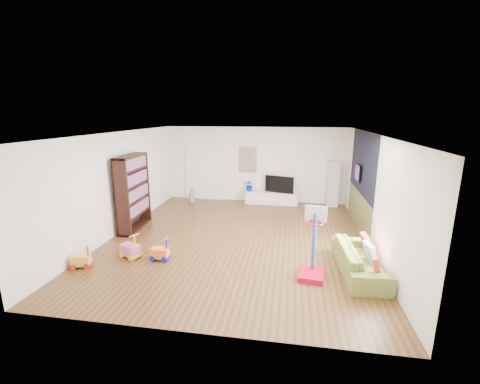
% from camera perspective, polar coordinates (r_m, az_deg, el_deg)
% --- Properties ---
extents(floor, '(6.50, 7.50, 0.00)m').
position_cam_1_polar(floor, '(8.45, -0.44, -8.24)').
color(floor, brown).
rests_on(floor, ground).
extents(ceiling, '(6.50, 7.50, 0.00)m').
position_cam_1_polar(ceiling, '(7.84, -0.48, 10.36)').
color(ceiling, white).
rests_on(ceiling, ground).
extents(wall_back, '(6.50, 0.00, 2.70)m').
position_cam_1_polar(wall_back, '(11.68, 2.67, 4.86)').
color(wall_back, white).
rests_on(wall_back, ground).
extents(wall_front, '(6.50, 0.00, 2.70)m').
position_cam_1_polar(wall_front, '(4.56, -8.59, -9.98)').
color(wall_front, silver).
rests_on(wall_front, ground).
extents(wall_left, '(0.00, 7.50, 2.70)m').
position_cam_1_polar(wall_left, '(9.16, -20.95, 1.41)').
color(wall_left, silver).
rests_on(wall_left, ground).
extents(wall_right, '(0.00, 7.50, 2.70)m').
position_cam_1_polar(wall_right, '(8.16, 22.66, -0.19)').
color(wall_right, white).
rests_on(wall_right, ground).
extents(navy_accent, '(0.01, 3.20, 1.70)m').
position_cam_1_polar(navy_accent, '(9.40, 20.97, 4.82)').
color(navy_accent, black).
rests_on(navy_accent, wall_right).
extents(olive_wainscot, '(0.01, 3.20, 1.00)m').
position_cam_1_polar(olive_wainscot, '(9.69, 20.29, -3.07)').
color(olive_wainscot, brown).
rests_on(olive_wainscot, wall_right).
extents(doorway, '(1.45, 0.06, 2.10)m').
position_cam_1_polar(doorway, '(12.06, -6.39, 3.63)').
color(doorway, white).
rests_on(doorway, ground).
extents(painting_back, '(0.62, 0.06, 0.92)m').
position_cam_1_polar(painting_back, '(11.65, 1.43, 5.83)').
color(painting_back, gold).
rests_on(painting_back, wall_back).
extents(artwork_right, '(0.04, 0.56, 0.46)m').
position_cam_1_polar(artwork_right, '(9.63, 20.21, 3.27)').
color(artwork_right, '#7F3F8C').
rests_on(artwork_right, wall_right).
extents(media_console, '(1.86, 0.48, 0.43)m').
position_cam_1_polar(media_console, '(11.58, 5.62, -1.02)').
color(media_console, silver).
rests_on(media_console, ground).
extents(tall_cabinet, '(0.38, 0.38, 1.60)m').
position_cam_1_polar(tall_cabinet, '(11.56, 16.21, 1.43)').
color(tall_cabinet, silver).
rests_on(tall_cabinet, ground).
extents(bookshelf, '(0.45, 1.44, 2.08)m').
position_cam_1_polar(bookshelf, '(9.33, -18.45, -0.11)').
color(bookshelf, black).
rests_on(bookshelf, ground).
extents(sofa, '(0.87, 1.97, 0.56)m').
position_cam_1_polar(sofa, '(7.09, 20.49, -11.22)').
color(sofa, olive).
rests_on(sofa, ground).
extents(basketball_hoop, '(0.57, 0.66, 1.43)m').
position_cam_1_polar(basketball_hoop, '(6.46, 12.90, -8.97)').
color(basketball_hoop, '#B50526').
rests_on(basketball_hoop, ground).
extents(ride_on_yellow, '(0.42, 0.31, 0.50)m').
position_cam_1_polar(ride_on_yellow, '(7.65, -26.50, -10.22)').
color(ride_on_yellow, gold).
rests_on(ride_on_yellow, ground).
extents(ride_on_orange, '(0.39, 0.25, 0.52)m').
position_cam_1_polar(ride_on_orange, '(7.41, -14.12, -9.79)').
color(ride_on_orange, orange).
rests_on(ride_on_orange, ground).
extents(ride_on_pink, '(0.51, 0.42, 0.58)m').
position_cam_1_polar(ride_on_pink, '(7.70, -19.06, -8.97)').
color(ride_on_pink, '#DB5C91').
rests_on(ride_on_pink, ground).
extents(child, '(0.32, 0.26, 0.74)m').
position_cam_1_polar(child, '(10.91, -8.58, -1.21)').
color(child, slate).
rests_on(child, ground).
extents(tv, '(1.04, 0.43, 0.60)m').
position_cam_1_polar(tv, '(11.46, 7.17, 1.44)').
color(tv, black).
rests_on(tv, media_console).
extents(vase_plant, '(0.43, 0.38, 0.43)m').
position_cam_1_polar(vase_plant, '(11.57, 1.73, 1.23)').
color(vase_plant, '#052190').
rests_on(vase_plant, media_console).
extents(pillow_left, '(0.12, 0.36, 0.36)m').
position_cam_1_polar(pillow_left, '(6.60, 23.02, -11.81)').
color(pillow_left, '#C0441E').
rests_on(pillow_left, sofa).
extents(pillow_center, '(0.17, 0.42, 0.40)m').
position_cam_1_polar(pillow_center, '(7.08, 22.12, -9.97)').
color(pillow_center, silver).
rests_on(pillow_center, sofa).
extents(pillow_right, '(0.14, 0.39, 0.38)m').
position_cam_1_polar(pillow_right, '(7.55, 21.48, -8.41)').
color(pillow_right, '#B02F1E').
rests_on(pillow_right, sofa).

